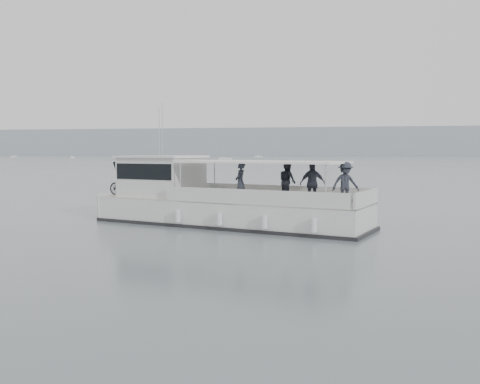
# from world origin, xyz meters

# --- Properties ---
(ground) EXTENTS (1400.00, 1400.00, 0.00)m
(ground) POSITION_xyz_m (0.00, 0.00, 0.00)
(ground) COLOR slate
(ground) RESTS_ON ground
(headland) EXTENTS (1400.00, 90.00, 28.00)m
(headland) POSITION_xyz_m (0.00, 560.00, 14.00)
(headland) COLOR #939EA8
(headland) RESTS_ON ground
(tour_boat) EXTENTS (15.07, 7.50, 6.37)m
(tour_boat) POSITION_xyz_m (-5.81, 0.89, 1.05)
(tour_boat) COLOR silver
(tour_boat) RESTS_ON ground
(moored_fleet) EXTENTS (407.43, 303.17, 11.36)m
(moored_fleet) POSITION_xyz_m (-62.70, 197.36, 0.36)
(moored_fleet) COLOR silver
(moored_fleet) RESTS_ON ground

